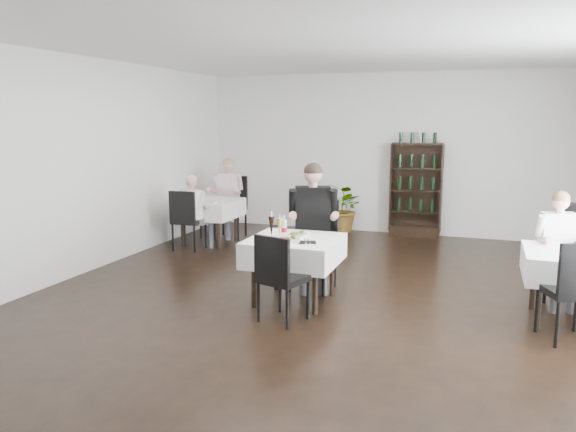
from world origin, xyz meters
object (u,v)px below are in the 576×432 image
object	(u,v)px
wine_shelf	(416,191)
main_table	(294,250)
potted_tree	(343,208)
diner_main	(313,216)

from	to	relation	value
wine_shelf	main_table	distance (m)	4.41
potted_tree	diner_main	bearing A→B (deg)	-82.48
main_table	potted_tree	size ratio (longest dim) A/B	1.09
main_table	potted_tree	world-z (taller)	potted_tree
wine_shelf	main_table	xyz separation A→B (m)	(-0.90, -4.31, -0.23)
main_table	potted_tree	xyz separation A→B (m)	(-0.43, 4.20, -0.15)
potted_tree	diner_main	distance (m)	3.65
main_table	diner_main	size ratio (longest dim) A/B	0.64
wine_shelf	diner_main	world-z (taller)	wine_shelf
wine_shelf	main_table	bearing A→B (deg)	-101.78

